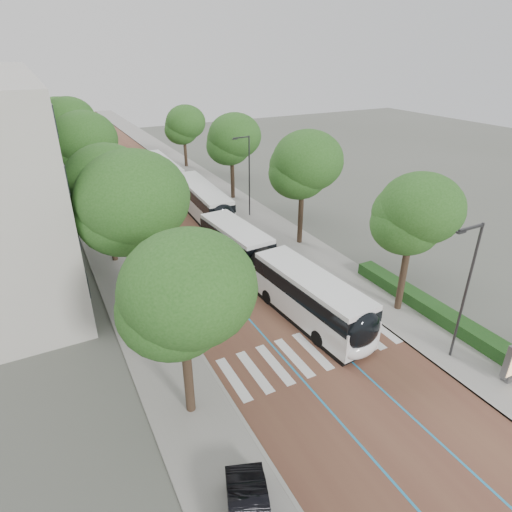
{
  "coord_description": "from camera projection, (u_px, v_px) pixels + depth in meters",
  "views": [
    {
      "loc": [
        -11.77,
        -14.86,
        15.78
      ],
      "look_at": [
        0.81,
        9.15,
        2.4
      ],
      "focal_mm": 30.0,
      "sensor_mm": 36.0,
      "label": 1
    }
  ],
  "objects": [
    {
      "name": "ground",
      "position": [
        320.0,
        362.0,
        23.69
      ],
      "size": [
        160.0,
        160.0,
        0.0
      ],
      "primitive_type": "plane",
      "color": "#51544C",
      "rests_on": "ground"
    },
    {
      "name": "road",
      "position": [
        140.0,
        181.0,
        55.45
      ],
      "size": [
        11.0,
        140.0,
        0.02
      ],
      "primitive_type": "cube",
      "color": "#573126",
      "rests_on": "ground"
    },
    {
      "name": "sidewalk_left",
      "position": [
        79.0,
        188.0,
        52.31
      ],
      "size": [
        4.0,
        140.0,
        0.12
      ],
      "primitive_type": "cube",
      "color": "gray",
      "rests_on": "ground"
    },
    {
      "name": "sidewalk_right",
      "position": [
        195.0,
        173.0,
        58.55
      ],
      "size": [
        4.0,
        140.0,
        0.12
      ],
      "primitive_type": "cube",
      "color": "gray",
      "rests_on": "ground"
    },
    {
      "name": "kerb_left",
      "position": [
        95.0,
        186.0,
        53.1
      ],
      "size": [
        0.2,
        140.0,
        0.14
      ],
      "primitive_type": "cube",
      "color": "gray",
      "rests_on": "ground"
    },
    {
      "name": "kerb_right",
      "position": [
        182.0,
        175.0,
        57.76
      ],
      "size": [
        0.2,
        140.0,
        0.14
      ],
      "primitive_type": "cube",
      "color": "gray",
      "rests_on": "ground"
    },
    {
      "name": "zebra_crossing",
      "position": [
        312.0,
        351.0,
        24.55
      ],
      "size": [
        10.55,
        3.6,
        0.01
      ],
      "color": "silver",
      "rests_on": "ground"
    },
    {
      "name": "lane_line_left",
      "position": [
        128.0,
        182.0,
        54.78
      ],
      "size": [
        0.12,
        126.0,
        0.01
      ],
      "primitive_type": "cube",
      "color": "teal",
      "rests_on": "road"
    },
    {
      "name": "lane_line_right",
      "position": [
        152.0,
        179.0,
        56.11
      ],
      "size": [
        0.12,
        126.0,
        0.01
      ],
      "primitive_type": "cube",
      "color": "teal",
      "rests_on": "road"
    },
    {
      "name": "hedge",
      "position": [
        437.0,
        312.0,
        27.24
      ],
      "size": [
        1.2,
        14.0,
        0.8
      ],
      "primitive_type": "cube",
      "color": "#174317",
      "rests_on": "sidewalk_right"
    },
    {
      "name": "streetlight_near",
      "position": [
        466.0,
        283.0,
        21.93
      ],
      "size": [
        1.82,
        0.2,
        8.0
      ],
      "color": "#303033",
      "rests_on": "sidewalk_right"
    },
    {
      "name": "streetlight_far",
      "position": [
        248.0,
        170.0,
        41.78
      ],
      "size": [
        1.82,
        0.2,
        8.0
      ],
      "color": "#303033",
      "rests_on": "sidewalk_right"
    },
    {
      "name": "lamp_post_left",
      "position": [
        163.0,
        261.0,
        25.68
      ],
      "size": [
        0.14,
        0.14,
        8.0
      ],
      "primitive_type": "cylinder",
      "color": "#303033",
      "rests_on": "sidewalk_left"
    },
    {
      "name": "trees_left",
      "position": [
        87.0,
        157.0,
        38.07
      ],
      "size": [
        6.41,
        61.06,
        10.18
      ],
      "color": "black",
      "rests_on": "ground"
    },
    {
      "name": "trees_right",
      "position": [
        253.0,
        152.0,
        42.26
      ],
      "size": [
        5.83,
        47.24,
        9.26
      ],
      "color": "black",
      "rests_on": "ground"
    },
    {
      "name": "lead_bus",
      "position": [
        276.0,
        273.0,
        29.53
      ],
      "size": [
        3.81,
        18.53,
        3.2
      ],
      "rotation": [
        0.0,
        0.0,
        0.07
      ],
      "color": "black",
      "rests_on": "ground"
    },
    {
      "name": "bus_queued_0",
      "position": [
        204.0,
        202.0,
        42.95
      ],
      "size": [
        3.09,
        12.5,
        3.2
      ],
      "rotation": [
        0.0,
        0.0,
        -0.05
      ],
      "color": "silver",
      "rests_on": "ground"
    },
    {
      "name": "bus_queued_1",
      "position": [
        163.0,
        173.0,
        52.65
      ],
      "size": [
        2.88,
        12.47,
        3.2
      ],
      "rotation": [
        0.0,
        0.0,
        -0.03
      ],
      "color": "silver",
      "rests_on": "ground"
    }
  ]
}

